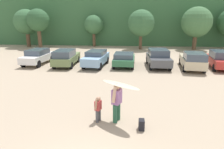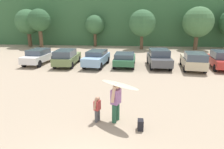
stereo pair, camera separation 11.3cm
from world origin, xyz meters
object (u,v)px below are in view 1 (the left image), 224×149
object	(u,v)px
parked_car_red	(221,59)
person_child	(98,108)
parked_car_champagne	(193,60)
person_adult	(117,100)
parked_car_dark_gray	(158,58)
parked_car_white	(38,56)
parked_car_sky_blue	(96,58)
parked_car_forest_green	(124,59)
backpack_dropped	(142,125)
surfboard_cream	(120,85)
parked_car_olive_green	(66,57)

from	to	relation	value
parked_car_red	person_child	xyz separation A→B (m)	(-9.91, -10.94, -0.18)
parked_car_champagne	person_adult	xyz separation A→B (m)	(-6.35, -10.27, 0.18)
parked_car_dark_gray	person_child	xyz separation A→B (m)	(-4.20, -11.14, -0.21)
parked_car_red	person_adult	world-z (taller)	person_adult
parked_car_white	parked_car_sky_blue	bearing A→B (deg)	-89.99
parked_car_sky_blue	parked_car_champagne	xyz separation A→B (m)	(8.98, -0.49, 0.02)
parked_car_forest_green	backpack_dropped	xyz separation A→B (m)	(0.99, -11.57, -0.52)
parked_car_forest_green	surfboard_cream	size ratio (longest dim) A/B	2.05
parked_car_sky_blue	backpack_dropped	distance (m)	12.02
parked_car_champagne	person_child	size ratio (longest dim) A/B	3.99
surfboard_cream	parked_car_forest_green	bearing A→B (deg)	-51.41
parked_car_red	parked_car_forest_green	bearing A→B (deg)	96.73
parked_car_dark_gray	parked_car_white	bearing A→B (deg)	88.18
parked_car_dark_gray	backpack_dropped	distance (m)	11.93
parked_car_forest_green	parked_car_white	bearing A→B (deg)	90.66
parked_car_white	surfboard_cream	size ratio (longest dim) A/B	2.16
parked_car_sky_blue	person_adult	size ratio (longest dim) A/B	2.50
parked_car_olive_green	parked_car_forest_green	size ratio (longest dim) A/B	1.10
parked_car_red	parked_car_dark_gray	bearing A→B (deg)	95.18
parked_car_forest_green	person_child	world-z (taller)	parked_car_forest_green
parked_car_dark_gray	person_adult	distance (m)	11.54
parked_car_sky_blue	parked_car_dark_gray	bearing A→B (deg)	-80.26
parked_car_olive_green	person_adult	distance (m)	12.08
parked_car_white	person_child	world-z (taller)	parked_car_white
person_child	parked_car_olive_green	bearing A→B (deg)	-42.83
person_adult	surfboard_cream	size ratio (longest dim) A/B	0.91
parked_car_champagne	surfboard_cream	size ratio (longest dim) A/B	2.39
parked_car_red	surfboard_cream	size ratio (longest dim) A/B	2.25
parked_car_white	person_child	distance (m)	13.74
parked_car_dark_gray	parked_car_red	xyz separation A→B (m)	(5.71, -0.20, -0.03)
parked_car_sky_blue	parked_car_forest_green	xyz separation A→B (m)	(2.72, 0.15, -0.08)
person_child	parked_car_red	bearing A→B (deg)	-108.74
parked_car_red	parked_car_white	bearing A→B (deg)	96.07
parked_car_champagne	surfboard_cream	distance (m)	12.04
parked_car_sky_blue	parked_car_red	xyz separation A→B (m)	(11.70, 0.08, 0.02)
parked_car_sky_blue	parked_car_champagne	distance (m)	8.99
parked_car_red	parked_car_sky_blue	bearing A→B (deg)	97.55
person_adult	parked_car_champagne	bearing A→B (deg)	-98.32
parked_car_champagne	parked_car_red	world-z (taller)	parked_car_champagne
parked_car_champagne	person_adult	bearing A→B (deg)	155.41
parked_car_white	parked_car_olive_green	bearing A→B (deg)	-94.69
parked_car_white	person_adult	distance (m)	14.15
parked_car_sky_blue	parked_car_dark_gray	world-z (taller)	parked_car_dark_gray
person_child	parked_car_dark_gray	bearing A→B (deg)	-87.23
parked_car_olive_green	parked_car_sky_blue	xyz separation A→B (m)	(2.96, 0.05, -0.02)
parked_car_olive_green	person_child	xyz separation A→B (m)	(4.76, -10.81, -0.18)
parked_car_champagne	person_adult	distance (m)	12.08
surfboard_cream	backpack_dropped	distance (m)	1.92
parked_car_olive_green	person_child	bearing A→B (deg)	-157.42
parked_car_forest_green	backpack_dropped	world-z (taller)	parked_car_forest_green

